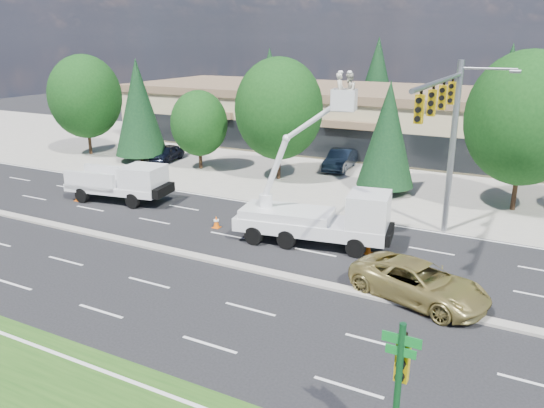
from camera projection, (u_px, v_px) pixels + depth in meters
The scene contains 24 objects.
ground at pixel (193, 257), 25.38m from camera, with size 140.00×140.00×0.00m, color black.
concrete_apron at pixel (340, 169), 42.29m from camera, with size 140.00×22.00×0.01m, color gray.
road_median at pixel (193, 256), 25.37m from camera, with size 120.00×0.55×0.12m, color gray.
strip_mall at pixel (379, 118), 49.87m from camera, with size 50.40×15.40×5.50m.
tree_front_a at pixel (85, 97), 46.25m from camera, with size 6.28×6.28×8.71m.
tree_front_b at pixel (139, 107), 43.77m from camera, with size 4.30×4.30×8.47m.
tree_front_c at pixel (199, 123), 41.39m from camera, with size 4.47×4.47×6.20m.
tree_front_d at pixel (279, 109), 37.84m from camera, with size 6.34×6.34×8.80m.
tree_front_e at pixel (388, 134), 34.65m from camera, with size 3.79×3.79×7.47m.
tree_front_f at pixel (525, 119), 30.66m from camera, with size 6.82×6.82×9.47m.
tree_back_a at pixel (270, 81), 67.41m from camera, with size 4.50×4.50×8.86m.
tree_back_b at pixel (377, 79), 61.02m from camera, with size 5.16×5.16×10.18m.
tree_back_c at pixel (508, 87), 54.93m from camera, with size 4.84×4.84×9.55m.
signal_mast at pixel (448, 125), 25.09m from camera, with size 2.76×10.16×9.00m.
street_sign_pole at pixel (399, 381), 12.24m from camera, with size 0.90×0.44×4.00m.
utility_pickup at pixel (123, 186), 33.65m from camera, with size 6.63×3.29×2.43m.
bucket_truck at pixel (322, 211), 26.33m from camera, with size 7.92×3.50×8.61m.
traffic_cone_a at pixel (78, 196), 33.98m from camera, with size 0.40×0.40×0.70m.
traffic_cone_b at pixel (216, 222), 29.18m from camera, with size 0.40×0.40×0.70m.
traffic_cone_c at pixel (252, 235), 27.24m from camera, with size 0.40×0.40×0.70m.
traffic_cone_d at pixel (368, 247), 25.68m from camera, with size 0.40×0.40×0.70m.
minivan at pixel (419, 282), 21.00m from camera, with size 2.55×5.53×1.54m, color tan.
parked_car_west at pixel (167, 153), 44.97m from camera, with size 1.56×3.88×1.32m, color black.
parked_car_east at pixel (340, 160), 41.95m from camera, with size 1.68×4.82×1.59m, color black.
Camera 1 is at (14.23, -19.03, 10.03)m, focal length 35.00 mm.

